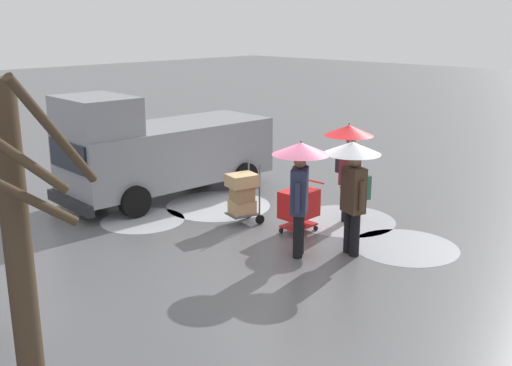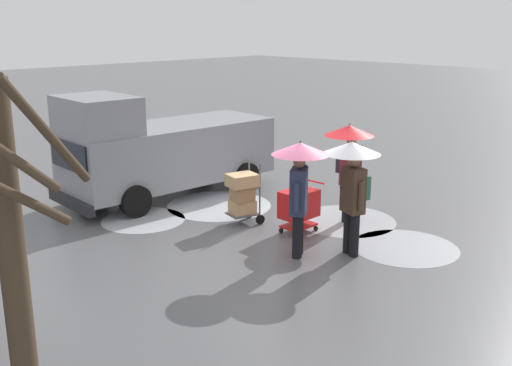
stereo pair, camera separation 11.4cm
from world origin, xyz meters
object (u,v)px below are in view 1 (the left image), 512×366
Objects in this scene: cargo_van_parked_right at (160,149)px; shopping_cart_vendor at (299,205)px; bare_tree_near at (24,283)px; hand_dolly_boxes at (242,193)px; pedestrian_pink_side at (300,172)px; pedestrian_black_side at (349,150)px; pedestrian_white_side at (353,171)px.

shopping_cart_vendor is (-4.10, -0.39, -0.61)m from cargo_van_parked_right.
hand_dolly_boxes is at bearing -58.89° from bare_tree_near.
pedestrian_black_side is (0.51, -2.19, -0.01)m from pedestrian_pink_side.
hand_dolly_boxes is 0.61× the size of pedestrian_pink_side.
pedestrian_pink_side is at bearing 48.88° from pedestrian_white_side.
pedestrian_black_side is at bearing -76.83° from pedestrian_pink_side.
pedestrian_black_side is at bearing -131.80° from hand_dolly_boxes.
pedestrian_pink_side reaches higher than hand_dolly_boxes.
pedestrian_white_side is at bearing 171.29° from shopping_cart_vendor.
cargo_van_parked_right reaches higher than pedestrian_black_side.
bare_tree_near is (-2.73, 6.95, 1.44)m from shopping_cart_vendor.
hand_dolly_boxes is 2.81m from pedestrian_white_side.
bare_tree_near reaches higher than shopping_cart_vendor.
pedestrian_black_side is 8.56m from bare_tree_near.
bare_tree_near reaches higher than pedestrian_pink_side.
pedestrian_black_side is 1.00× the size of pedestrian_white_side.
pedestrian_pink_side and pedestrian_white_side have the same top height.
cargo_van_parked_right is 4.71m from pedestrian_black_side.
pedestrian_white_side is at bearing -175.46° from hand_dolly_boxes.
pedestrian_black_side is (-0.29, -1.25, 1.00)m from shopping_cart_vendor.
pedestrian_pink_side is 0.56× the size of bare_tree_near.
hand_dolly_boxes is at bearing 179.22° from cargo_van_parked_right.
bare_tree_near is (-3.93, 6.52, 1.34)m from hand_dolly_boxes.
pedestrian_pink_side is (-0.81, 0.95, 1.02)m from shopping_cart_vendor.
pedestrian_pink_side is at bearing -72.25° from bare_tree_near.
pedestrian_pink_side is at bearing 165.57° from hand_dolly_boxes.
cargo_van_parked_right is 4.17m from shopping_cart_vendor.
shopping_cart_vendor is 1.28m from hand_dolly_boxes.
cargo_van_parked_right is 1.41× the size of bare_tree_near.
shopping_cart_vendor is 1.77m from pedestrian_white_side.
pedestrian_black_side and pedestrian_white_side have the same top height.
pedestrian_white_side is at bearing -131.12° from pedestrian_pink_side.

